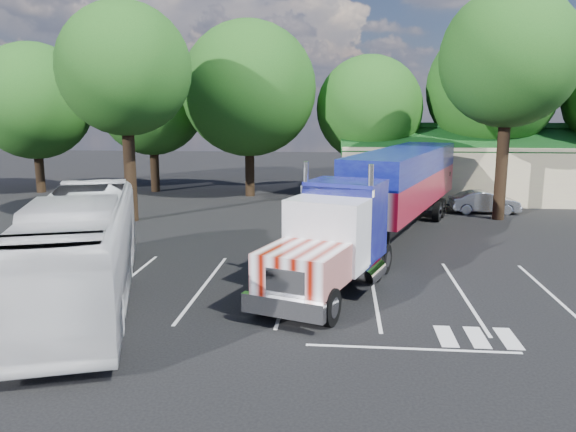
# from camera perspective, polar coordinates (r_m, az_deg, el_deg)

# --- Properties ---
(ground) EXTENTS (120.00, 120.00, 0.00)m
(ground) POSITION_cam_1_polar(r_m,az_deg,el_deg) (26.94, 1.16, -3.39)
(ground) COLOR black
(ground) RESTS_ON ground
(event_hall) EXTENTS (24.20, 14.12, 5.55)m
(event_hall) POSITION_cam_1_polar(r_m,az_deg,el_deg) (45.63, 20.44, 4.65)
(event_hall) COLOR tan
(event_hall) RESTS_ON ground
(tree_row_a) EXTENTS (9.00, 9.00, 11.68)m
(tree_row_a) POSITION_cam_1_polar(r_m,az_deg,el_deg) (48.79, -24.41, 10.57)
(tree_row_a) COLOR black
(tree_row_a) RESTS_ON ground
(tree_row_b) EXTENTS (8.40, 8.40, 11.35)m
(tree_row_b) POSITION_cam_1_polar(r_m,az_deg,el_deg) (46.30, -13.68, 11.22)
(tree_row_b) COLOR black
(tree_row_b) RESTS_ON ground
(tree_row_c) EXTENTS (10.00, 10.00, 13.05)m
(tree_row_c) POSITION_cam_1_polar(r_m,az_deg,el_deg) (42.81, -4.01, 12.75)
(tree_row_c) COLOR black
(tree_row_c) RESTS_ON ground
(tree_row_d) EXTENTS (8.00, 8.00, 10.60)m
(tree_row_d) POSITION_cam_1_polar(r_m,az_deg,el_deg) (43.58, 8.27, 10.72)
(tree_row_d) COLOR black
(tree_row_d) RESTS_ON ground
(tree_row_e) EXTENTS (9.60, 9.60, 12.90)m
(tree_row_e) POSITION_cam_1_polar(r_m,az_deg,el_deg) (45.43, 19.97, 12.09)
(tree_row_e) COLOR black
(tree_row_e) RESTS_ON ground
(tree_near_left) EXTENTS (7.60, 7.60, 12.65)m
(tree_near_left) POSITION_cam_1_polar(r_m,az_deg,el_deg) (34.41, -16.27, 14.09)
(tree_near_left) COLOR black
(tree_near_left) RESTS_ON ground
(tree_near_right) EXTENTS (8.00, 8.00, 13.50)m
(tree_near_right) POSITION_cam_1_polar(r_m,az_deg,el_deg) (35.95, 21.57, 14.66)
(tree_near_right) COLOR black
(tree_near_right) RESTS_ON ground
(semi_truck) EXTENTS (10.13, 22.05, 4.70)m
(semi_truck) POSITION_cam_1_polar(r_m,az_deg,el_deg) (27.96, 10.31, 2.52)
(semi_truck) COLOR black
(semi_truck) RESTS_ON ground
(woman) EXTENTS (0.57, 0.65, 1.50)m
(woman) POSITION_cam_1_polar(r_m,az_deg,el_deg) (23.58, 4.48, -3.63)
(woman) COLOR black
(woman) RESTS_ON ground
(bicycle) EXTENTS (0.87, 1.83, 0.93)m
(bicycle) POSITION_cam_1_polar(r_m,az_deg,el_deg) (27.74, 5.03, -2.03)
(bicycle) COLOR black
(bicycle) RESTS_ON ground
(tour_bus) EXTENTS (7.18, 13.63, 3.71)m
(tour_bus) POSITION_cam_1_polar(r_m,az_deg,el_deg) (20.67, -20.33, -3.21)
(tour_bus) COLOR silver
(tour_bus) RESTS_ON ground
(silver_sedan) EXTENTS (4.41, 1.74, 1.43)m
(silver_sedan) POSITION_cam_1_polar(r_m,az_deg,el_deg) (38.15, 19.32, 1.34)
(silver_sedan) COLOR #A4A7AC
(silver_sedan) RESTS_ON ground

